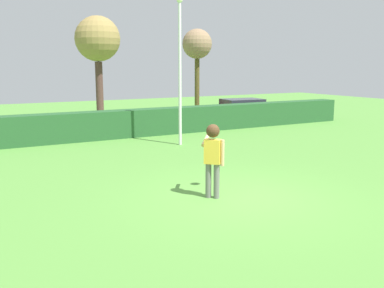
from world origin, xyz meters
name	(u,v)px	position (x,y,z in m)	size (l,w,h in m)	color
ground_plane	(239,198)	(0.00, 0.00, 0.00)	(60.00, 60.00, 0.00)	#57943C
person	(213,152)	(-0.55, 0.32, 1.12)	(0.50, 0.82, 1.78)	slate
frisbee	(219,146)	(-0.01, 0.89, 1.13)	(0.26, 0.26, 0.05)	yellow
lamppost	(180,65)	(2.02, 6.91, 3.16)	(0.24, 0.24, 5.69)	silver
hedge_row	(108,125)	(0.00, 9.76, 0.60)	(26.39, 0.90, 1.20)	#26562B
parked_car_red	(242,109)	(8.62, 11.88, 0.69)	(4.36, 2.17, 1.25)	#B21E1E
willow_tree	(98,40)	(1.67, 16.24, 4.51)	(2.54, 2.54, 5.88)	brown
birch_tree	(197,46)	(6.99, 14.22, 4.23)	(1.73, 1.73, 5.23)	brown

